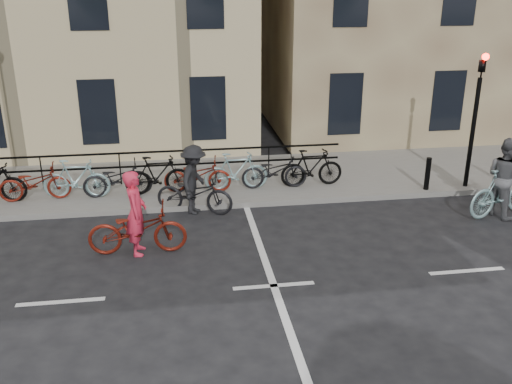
{
  "coord_description": "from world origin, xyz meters",
  "views": [
    {
      "loc": [
        -1.77,
        -9.53,
        5.66
      ],
      "look_at": [
        -0.01,
        2.26,
        1.1
      ],
      "focal_mm": 40.0,
      "sensor_mm": 36.0,
      "label": 1
    }
  ],
  "objects": [
    {
      "name": "cyclist_dark",
      "position": [
        -1.33,
        3.9,
        0.7
      ],
      "size": [
        2.1,
        1.36,
        1.77
      ],
      "rotation": [
        0.0,
        0.0,
        1.2
      ],
      "color": "black",
      "rests_on": "ground"
    },
    {
      "name": "bollard_east",
      "position": [
        5.0,
        4.25,
        0.6
      ],
      "size": [
        0.14,
        0.14,
        0.9
      ],
      "primitive_type": "cylinder",
      "color": "black",
      "rests_on": "sidewalk"
    },
    {
      "name": "sidewalk",
      "position": [
        -4.0,
        6.0,
        0.07
      ],
      "size": [
        46.0,
        4.0,
        0.15
      ],
      "primitive_type": "cube",
      "color": "slate",
      "rests_on": "ground"
    },
    {
      "name": "cyclist_grey",
      "position": [
        6.23,
        2.63,
        0.81
      ],
      "size": [
        2.15,
        1.16,
        2.0
      ],
      "rotation": [
        0.0,
        0.0,
        1.87
      ],
      "color": "#8FB9BC",
      "rests_on": "ground"
    },
    {
      "name": "cyclist_pink",
      "position": [
        -2.65,
        1.84,
        0.65
      ],
      "size": [
        2.12,
        0.79,
        1.87
      ],
      "rotation": [
        0.0,
        0.0,
        1.54
      ],
      "color": "maroon",
      "rests_on": "ground"
    },
    {
      "name": "ground",
      "position": [
        0.0,
        0.0,
        0.0
      ],
      "size": [
        120.0,
        120.0,
        0.0
      ],
      "primitive_type": "plane",
      "color": "black",
      "rests_on": "ground"
    },
    {
      "name": "parked_bikes",
      "position": [
        -2.82,
        5.04,
        0.65
      ],
      "size": [
        11.45,
        1.23,
        1.05
      ],
      "color": "black",
      "rests_on": "sidewalk"
    },
    {
      "name": "traffic_light",
      "position": [
        6.2,
        4.34,
        2.45
      ],
      "size": [
        0.18,
        0.3,
        3.9
      ],
      "color": "black",
      "rests_on": "sidewalk"
    },
    {
      "name": "bollard_west",
      "position": [
        7.4,
        4.25,
        0.6
      ],
      "size": [
        0.14,
        0.14,
        0.9
      ],
      "primitive_type": "cylinder",
      "color": "black",
      "rests_on": "sidewalk"
    }
  ]
}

